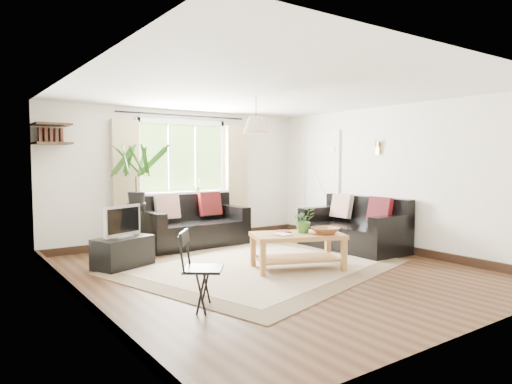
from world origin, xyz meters
TOP-DOWN VIEW (x-y plane):
  - floor at (0.00, 0.00)m, footprint 5.50×5.50m
  - ceiling at (0.00, 0.00)m, footprint 5.50×5.50m
  - wall_back at (0.00, 2.75)m, footprint 5.00×0.02m
  - wall_front at (0.00, -2.75)m, footprint 5.00×0.02m
  - wall_left at (-2.50, 0.00)m, footprint 0.02×5.50m
  - wall_right at (2.50, 0.00)m, footprint 0.02×5.50m
  - rug at (-0.03, 0.28)m, footprint 4.18×3.84m
  - window at (0.00, 2.71)m, footprint 2.50×0.16m
  - door at (2.47, 1.70)m, footprint 0.06×0.96m
  - corner_shelf at (-2.25, 2.50)m, footprint 0.50×0.50m
  - pendant_lamp at (0.00, 0.40)m, footprint 0.36×0.36m
  - wall_sconce at (2.43, 0.30)m, footprint 0.12×0.12m
  - sofa_back at (-0.02, 2.24)m, footprint 1.82×0.93m
  - sofa_right at (1.99, 0.42)m, footprint 1.79×0.90m
  - coffee_table at (0.32, -0.13)m, footprint 1.38×1.07m
  - table_plant at (0.44, -0.12)m, footprint 0.40×0.39m
  - bowl at (0.61, -0.37)m, footprint 0.41×0.41m
  - book_a at (-0.01, -0.12)m, footprint 0.18×0.24m
  - book_b at (0.14, 0.08)m, footprint 0.24×0.28m
  - tv_stand at (-1.59, 1.37)m, footprint 0.90×0.71m
  - tv at (-1.59, 1.37)m, footprint 0.64×0.42m
  - palm_stand at (-1.09, 2.15)m, footprint 0.70×0.70m
  - folding_chair at (-1.54, -0.87)m, footprint 0.58×0.58m
  - sill_plant at (0.25, 2.63)m, footprint 0.14×0.10m

SIDE VIEW (x-z plane):
  - floor at x=0.00m, z-range 0.00..0.00m
  - rug at x=-0.03m, z-range 0.00..0.02m
  - tv_stand at x=-1.59m, z-range 0.00..0.43m
  - coffee_table at x=0.32m, z-range 0.00..0.50m
  - folding_chair at x=-1.54m, z-range 0.00..0.80m
  - sofa_right at x=1.99m, z-range 0.00..0.84m
  - sofa_back at x=-0.02m, z-range 0.00..0.85m
  - book_a at x=-0.01m, z-range 0.50..0.52m
  - book_b at x=0.14m, z-range 0.50..0.52m
  - bowl at x=0.61m, z-range 0.50..0.59m
  - tv at x=-1.59m, z-range 0.43..0.89m
  - table_plant at x=0.44m, z-range 0.50..0.85m
  - palm_stand at x=-1.09m, z-range 0.00..1.76m
  - door at x=2.47m, z-range -0.03..2.03m
  - sill_plant at x=0.25m, z-range 0.93..1.20m
  - wall_back at x=0.00m, z-range 0.00..2.40m
  - wall_front at x=0.00m, z-range 0.00..2.40m
  - wall_left at x=-2.50m, z-range 0.00..2.40m
  - wall_right at x=2.50m, z-range 0.00..2.40m
  - window at x=0.00m, z-range 0.47..2.63m
  - wall_sconce at x=2.43m, z-range 1.60..1.88m
  - corner_shelf at x=-2.25m, z-range 1.72..2.06m
  - pendant_lamp at x=0.00m, z-range 1.78..2.32m
  - ceiling at x=0.00m, z-range 2.40..2.40m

